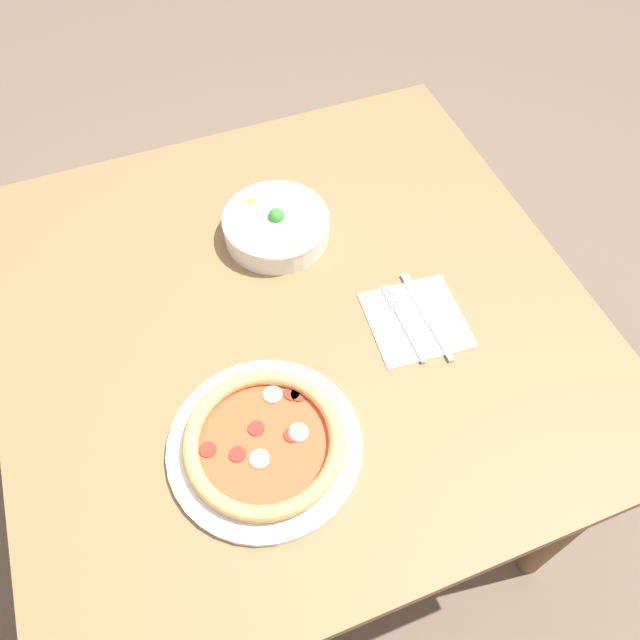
% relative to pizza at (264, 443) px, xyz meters
% --- Properties ---
extents(ground_plane, '(8.00, 8.00, 0.00)m').
position_rel_pizza_xyz_m(ground_plane, '(0.13, 0.24, -0.78)').
color(ground_plane, brown).
extents(dining_table, '(1.05, 1.05, 0.77)m').
position_rel_pizza_xyz_m(dining_table, '(0.13, 0.24, -0.13)').
color(dining_table, olive).
rests_on(dining_table, ground_plane).
extents(pizza, '(0.31, 0.31, 0.04)m').
position_rel_pizza_xyz_m(pizza, '(0.00, 0.00, 0.00)').
color(pizza, white).
rests_on(pizza, dining_table).
extents(bowl, '(0.21, 0.21, 0.07)m').
position_rel_pizza_xyz_m(bowl, '(0.16, 0.42, 0.01)').
color(bowl, white).
rests_on(bowl, dining_table).
extents(napkin, '(0.18, 0.18, 0.00)m').
position_rel_pizza_xyz_m(napkin, '(0.33, 0.13, -0.02)').
color(napkin, white).
rests_on(napkin, dining_table).
extents(fork, '(0.02, 0.17, 0.00)m').
position_rel_pizza_xyz_m(fork, '(0.30, 0.13, -0.01)').
color(fork, silver).
rests_on(fork, napkin).
extents(knife, '(0.02, 0.20, 0.01)m').
position_rel_pizza_xyz_m(knife, '(0.35, 0.13, -0.01)').
color(knife, silver).
rests_on(knife, napkin).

